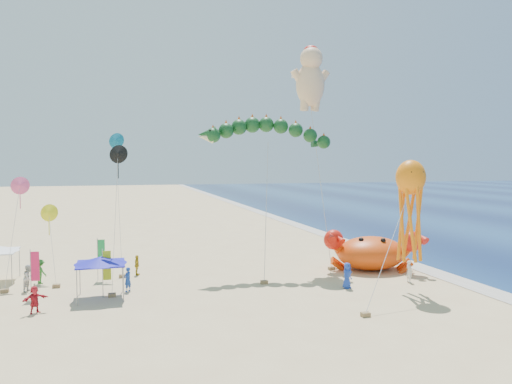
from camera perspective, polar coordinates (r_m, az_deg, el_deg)
ground at (r=37.55m, az=3.83°, el=-10.08°), size 320.00×320.00×0.00m
foam_strip at (r=43.00m, az=19.24°, el=-8.52°), size 320.00×320.00×0.00m
crab_inflatable at (r=41.88m, az=13.10°, el=-6.67°), size 7.69×6.64×3.37m
dragon_kite at (r=40.35m, az=1.17°, el=6.41°), size 10.91×5.94×12.06m
cherub_kite at (r=44.26m, az=6.26°, el=12.98°), size 2.53×4.84×18.75m
octopus_kite at (r=34.85m, az=17.21°, el=-1.17°), size 6.67×5.15×8.92m
canopy_blue at (r=33.87m, az=-17.33°, el=-7.49°), size 3.29×3.29×2.71m
feather_flags at (r=35.85m, az=-21.80°, el=-7.68°), size 8.29×5.04×3.20m
beachgoers at (r=35.72m, az=-14.48°, el=-9.48°), size 27.04×9.44×1.82m
small_kites at (r=38.87m, az=-19.78°, el=0.88°), size 8.23×9.56×11.17m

